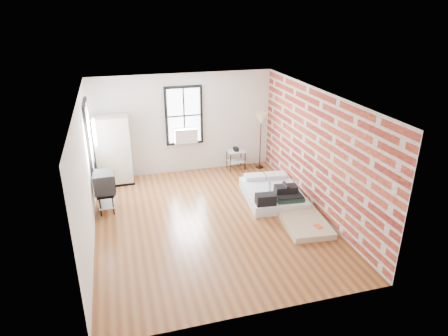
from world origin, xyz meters
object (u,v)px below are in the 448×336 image
object	(u,v)px
side_table	(236,155)
tv_stand	(105,184)
mattress_bare	(298,214)
floor_lamp	(261,121)
mattress_main	(272,193)
wardrobe	(113,151)

from	to	relation	value
side_table	tv_stand	xyz separation A→B (m)	(-3.65, -1.57, 0.23)
side_table	tv_stand	bearing A→B (deg)	-156.67
mattress_bare	floor_lamp	xyz separation A→B (m)	(0.21, 3.07, 1.29)
mattress_main	tv_stand	size ratio (longest dim) A/B	2.02
mattress_bare	side_table	xyz separation A→B (m)	(-0.51, 3.14, 0.34)
wardrobe	side_table	bearing A→B (deg)	1.25
mattress_bare	wardrobe	distance (m)	5.04
wardrobe	floor_lamp	size ratio (longest dim) A/B	1.12
side_table	floor_lamp	distance (m)	1.20
mattress_bare	tv_stand	bearing A→B (deg)	164.57
floor_lamp	wardrobe	bearing A→B (deg)	180.00
mattress_main	floor_lamp	xyz separation A→B (m)	(0.41, 2.01, 1.25)
mattress_bare	mattress_main	bearing A→B (deg)	105.86
wardrobe	side_table	size ratio (longest dim) A/B	2.77
mattress_main	mattress_bare	xyz separation A→B (m)	(0.20, -1.07, -0.05)
mattress_main	wardrobe	world-z (taller)	wardrobe
mattress_bare	wardrobe	bearing A→B (deg)	147.07
wardrobe	tv_stand	size ratio (longest dim) A/B	1.94
mattress_bare	tv_stand	size ratio (longest dim) A/B	1.89
mattress_main	tv_stand	xyz separation A→B (m)	(-3.96, 0.50, 0.52)
mattress_main	tv_stand	world-z (taller)	tv_stand
mattress_bare	floor_lamp	world-z (taller)	floor_lamp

